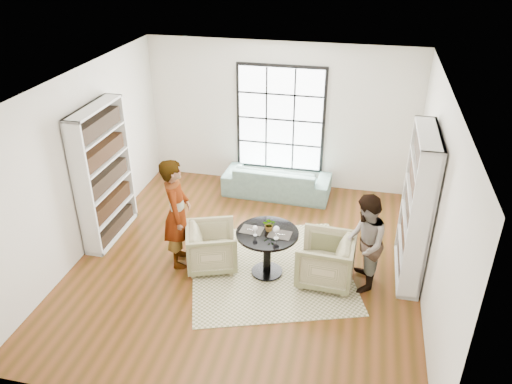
% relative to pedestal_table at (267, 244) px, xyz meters
% --- Properties ---
extents(ground, '(6.00, 6.00, 0.00)m').
position_rel_pedestal_table_xyz_m(ground, '(-0.38, 0.21, -0.56)').
color(ground, brown).
extents(room_shell, '(6.00, 6.01, 6.00)m').
position_rel_pedestal_table_xyz_m(room_shell, '(-0.38, 0.75, 0.70)').
color(room_shell, silver).
rests_on(room_shell, ground).
extents(rug, '(3.19, 3.19, 0.01)m').
position_rel_pedestal_table_xyz_m(rug, '(0.04, 0.11, -0.56)').
color(rug, beige).
rests_on(rug, ground).
extents(pedestal_table, '(0.97, 0.97, 0.77)m').
position_rel_pedestal_table_xyz_m(pedestal_table, '(0.00, 0.00, 0.00)').
color(pedestal_table, black).
rests_on(pedestal_table, ground).
extents(sofa, '(2.18, 0.91, 0.63)m').
position_rel_pedestal_table_xyz_m(sofa, '(-0.34, 2.66, -0.25)').
color(sofa, slate).
rests_on(sofa, ground).
extents(armchair_left, '(1.02, 1.00, 0.73)m').
position_rel_pedestal_table_xyz_m(armchair_left, '(-0.91, 0.00, -0.20)').
color(armchair_left, tan).
rests_on(armchair_left, ground).
extents(armchair_right, '(0.89, 0.87, 0.78)m').
position_rel_pedestal_table_xyz_m(armchair_right, '(0.91, 0.01, -0.17)').
color(armchair_right, tan).
rests_on(armchair_right, ground).
extents(person_left, '(0.60, 0.76, 1.85)m').
position_rel_pedestal_table_xyz_m(person_left, '(-1.46, 0.00, 0.36)').
color(person_left, gray).
rests_on(person_left, ground).
extents(person_right, '(0.64, 0.80, 1.56)m').
position_rel_pedestal_table_xyz_m(person_right, '(1.46, 0.01, 0.22)').
color(person_right, gray).
rests_on(person_right, ground).
extents(placemat_left, '(0.36, 0.29, 0.01)m').
position_rel_pedestal_table_xyz_m(placemat_left, '(-0.25, 0.01, 0.22)').
color(placemat_left, '#292623').
rests_on(placemat_left, pedestal_table).
extents(placemat_right, '(0.36, 0.29, 0.01)m').
position_rel_pedestal_table_xyz_m(placemat_right, '(0.20, -0.03, 0.22)').
color(placemat_right, '#292623').
rests_on(placemat_right, pedestal_table).
extents(cutlery_left, '(0.16, 0.23, 0.01)m').
position_rel_pedestal_table_xyz_m(cutlery_left, '(-0.25, 0.01, 0.22)').
color(cutlery_left, silver).
rests_on(cutlery_left, placemat_left).
extents(cutlery_right, '(0.16, 0.23, 0.01)m').
position_rel_pedestal_table_xyz_m(cutlery_right, '(0.20, -0.03, 0.22)').
color(cutlery_right, silver).
rests_on(cutlery_right, placemat_right).
extents(wine_glass_left, '(0.08, 0.08, 0.17)m').
position_rel_pedestal_table_xyz_m(wine_glass_left, '(-0.17, -0.12, 0.34)').
color(wine_glass_left, silver).
rests_on(wine_glass_left, pedestal_table).
extents(wine_glass_right, '(0.10, 0.10, 0.22)m').
position_rel_pedestal_table_xyz_m(wine_glass_right, '(0.16, -0.14, 0.37)').
color(wine_glass_right, silver).
rests_on(wine_glass_right, pedestal_table).
extents(flower_centerpiece, '(0.21, 0.19, 0.22)m').
position_rel_pedestal_table_xyz_m(flower_centerpiece, '(0.02, 0.06, 0.32)').
color(flower_centerpiece, gray).
rests_on(flower_centerpiece, pedestal_table).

